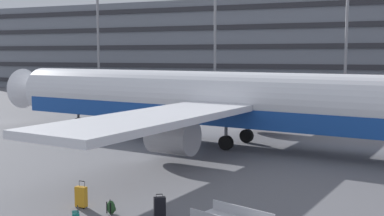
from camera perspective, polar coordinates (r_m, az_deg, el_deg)
name	(u,v)px	position (r m, az deg, el deg)	size (l,w,h in m)	color
ground_plane	(301,153)	(29.88, 12.69, -5.19)	(600.00, 600.00, 0.00)	#5B5B60
terminal_structure	(361,47)	(75.79, 19.18, 6.82)	(134.05, 15.04, 14.14)	slate
airliner	(224,102)	(31.54, 3.83, 0.74)	(38.86, 31.63, 10.08)	silver
light_mast_far_left	(98,10)	(73.58, -11.02, 11.21)	(1.80, 0.50, 21.37)	gray
light_mast_left	(215,7)	(65.24, 2.74, 11.80)	(1.80, 0.50, 21.01)	gray
light_mast_center_left	(348,1)	(61.54, 17.79, 11.88)	(1.80, 0.50, 21.06)	gray
suitcase_silver	(81,197)	(19.38, -12.88, -10.10)	(0.45, 0.24, 1.04)	orange
suitcase_small	(160,207)	(17.86, -3.81, -11.49)	(0.47, 0.42, 0.86)	black
backpack_upright	(111,207)	(18.49, -9.45, -11.44)	(0.43, 0.38, 0.56)	#264C26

